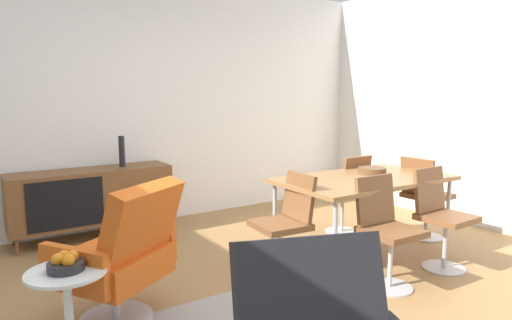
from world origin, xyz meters
TOP-DOWN VIEW (x-y plane):
  - ground_plane at (0.00, 0.00)m, footprint 8.32×8.32m
  - wall_back at (0.00, 2.60)m, footprint 6.80×0.12m
  - sideboard at (-0.57, 2.30)m, footprint 1.60×0.45m
  - vase_cobalt at (-0.24, 2.30)m, footprint 0.06×0.06m
  - dining_table at (1.37, 0.37)m, footprint 1.60×0.90m
  - wooden_bowl_on_table at (1.56, 0.45)m, footprint 0.26×0.26m
  - dining_chair_back_right at (1.72, 0.92)m, footprint 0.41×0.44m
  - dining_chair_front_left at (1.02, -0.19)m, footprint 0.41×0.44m
  - dining_chair_near_window at (0.48, 0.36)m, footprint 0.45×0.43m
  - dining_chair_front_right at (1.72, -0.19)m, footprint 0.41×0.44m
  - dining_chair_far_end at (2.26, 0.36)m, footprint 0.43×0.41m
  - lounge_chair_red at (-0.86, 0.38)m, footprint 0.89×0.88m
  - side_table_round at (-1.24, 0.13)m, footprint 0.44×0.44m
  - fruit_bowl at (-1.24, 0.13)m, footprint 0.20×0.20m

SIDE VIEW (x-z plane):
  - ground_plane at x=0.00m, z-range 0.00..0.00m
  - side_table_round at x=-1.24m, z-range 0.06..0.58m
  - sideboard at x=-0.57m, z-range 0.08..0.80m
  - lounge_chair_red at x=-0.86m, z-range -0.01..0.94m
  - dining_chair_back_right at x=1.72m, z-range 0.04..0.90m
  - dining_chair_front_left at x=1.02m, z-range 0.04..0.90m
  - dining_chair_near_window at x=0.48m, z-range 0.04..0.90m
  - dining_chair_front_right at x=1.72m, z-range 0.04..0.90m
  - dining_chair_far_end at x=2.26m, z-range 0.04..0.90m
  - fruit_bowl at x=-1.24m, z-range 0.51..0.62m
  - dining_table at x=1.37m, z-range 0.33..1.07m
  - wooden_bowl_on_table at x=1.56m, z-range 0.74..0.80m
  - vase_cobalt at x=-0.24m, z-range 0.72..1.05m
  - wall_back at x=0.00m, z-range 0.00..2.80m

